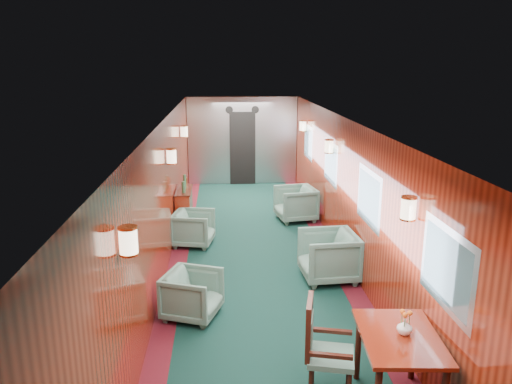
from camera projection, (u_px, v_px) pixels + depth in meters
room at (258, 171)px, 7.85m from camera, size 12.00×12.10×2.40m
bulkhead at (242, 141)px, 13.67m from camera, size 2.98×0.17×2.39m
windows_right at (347, 178)px, 8.24m from camera, size 0.02×8.60×0.80m
wall_sconces at (256, 155)px, 8.36m from camera, size 2.97×7.97×0.25m
dining_table at (399, 347)px, 4.78m from camera, size 0.81×1.10×0.79m
side_chair at (321, 345)px, 4.97m from camera, size 0.56×0.58×1.06m
credenza at (184, 210)px, 9.96m from camera, size 0.30×0.96×1.13m
flower_vase at (405, 327)px, 4.75m from camera, size 0.18×0.18×0.15m
armchair_left_near at (192, 295)px, 6.61m from camera, size 0.88×0.87×0.63m
armchair_left_far at (194, 228)px, 9.21m from camera, size 0.83×0.81×0.65m
armchair_right_near at (328, 256)px, 7.74m from camera, size 0.90×0.87×0.77m
armchair_right_far at (295, 204)px, 10.65m from camera, size 0.92×0.90×0.73m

